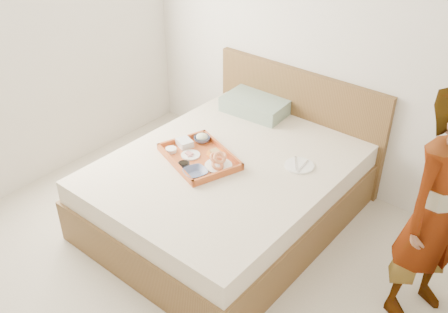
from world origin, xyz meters
name	(u,v)px	position (x,y,z in m)	size (l,w,h in m)	color
ground	(145,298)	(0.00, 0.00, 0.00)	(3.50, 4.00, 0.01)	beige
wall_back	(319,31)	(0.00, 2.00, 1.30)	(3.50, 0.01, 2.60)	silver
bed	(227,190)	(-0.11, 1.00, 0.27)	(1.65, 2.00, 0.53)	brown
headboard	(297,121)	(-0.11, 1.97, 0.47)	(1.65, 0.06, 0.95)	brown
pillow	(256,105)	(-0.43, 1.79, 0.60)	(0.55, 0.38, 0.13)	#92A190
tray	(199,156)	(-0.30, 0.89, 0.56)	(0.59, 0.43, 0.05)	#B14D1E
prawn_plate	(218,166)	(-0.11, 0.89, 0.55)	(0.20, 0.20, 0.01)	white
navy_bowl_big	(195,173)	(-0.17, 0.70, 0.57)	(0.17, 0.17, 0.04)	#1A1F4A
sauce_dish	(184,165)	(-0.30, 0.73, 0.56)	(0.09, 0.09, 0.03)	black
meat_plate	(191,155)	(-0.37, 0.87, 0.55)	(0.15, 0.15, 0.01)	white
bread_plate	(216,153)	(-0.23, 1.01, 0.55)	(0.14, 0.14, 0.01)	orange
salad_bowl	(202,139)	(-0.44, 1.08, 0.57)	(0.13, 0.13, 0.04)	#1A1F4A
plastic_tub	(185,143)	(-0.50, 0.95, 0.57)	(0.12, 0.10, 0.05)	silver
cheese_round	(171,150)	(-0.52, 0.82, 0.56)	(0.09, 0.09, 0.03)	white
dinner_plate	(299,166)	(0.33, 1.30, 0.54)	(0.22, 0.22, 0.01)	white
person	(438,213)	(1.39, 1.09, 0.77)	(0.56, 0.37, 1.53)	beige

